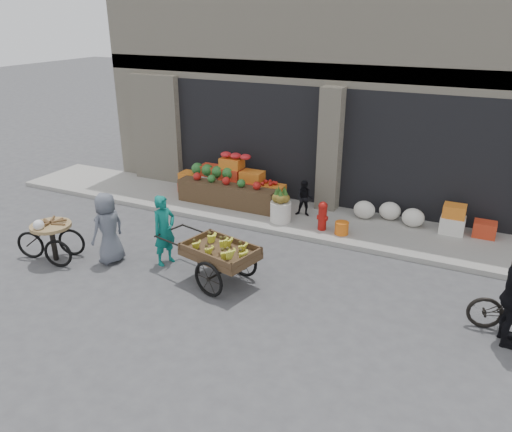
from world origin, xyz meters
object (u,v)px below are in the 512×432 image
at_px(pineapple_bin, 281,212).
at_px(seated_person, 305,198).
at_px(banana_cart, 218,249).
at_px(vendor_grey, 108,228).
at_px(fire_hydrant, 323,215).
at_px(vendor_woman, 164,230).
at_px(tricycle_cart, 52,236).
at_px(orange_bucket, 342,228).

height_order(pineapple_bin, seated_person, seated_person).
height_order(pineapple_bin, banana_cart, banana_cart).
bearing_deg(vendor_grey, fire_hydrant, 144.02).
bearing_deg(fire_hydrant, vendor_woman, -131.30).
distance_m(fire_hydrant, vendor_grey, 4.90).
bearing_deg(tricycle_cart, orange_bucket, 19.45).
distance_m(vendor_woman, vendor_grey, 1.19).
height_order(pineapple_bin, orange_bucket, pineapple_bin).
distance_m(fire_hydrant, tricycle_cart, 6.07).
bearing_deg(fire_hydrant, banana_cart, -109.46).
xyz_separation_m(vendor_woman, vendor_grey, (-1.11, -0.45, 0.01)).
relative_size(fire_hydrant, seated_person, 0.76).
xyz_separation_m(fire_hydrant, tricycle_cart, (-4.75, -3.78, 0.06)).
distance_m(pineapple_bin, banana_cart, 3.15).
bearing_deg(seated_person, pineapple_bin, -133.69).
height_order(seated_person, banana_cart, seated_person).
bearing_deg(vendor_grey, banana_cart, 106.59).
distance_m(pineapple_bin, fire_hydrant, 1.11).
bearing_deg(orange_bucket, pineapple_bin, 176.42).
xyz_separation_m(pineapple_bin, vendor_grey, (-2.51, -3.35, 0.40)).
bearing_deg(tricycle_cart, vendor_grey, 6.74).
xyz_separation_m(tricycle_cart, vendor_grey, (1.13, 0.47, 0.21)).
distance_m(banana_cart, vendor_woman, 1.44).
bearing_deg(pineapple_bin, fire_hydrant, -2.60).
bearing_deg(vendor_woman, vendor_grey, 126.68).
bearing_deg(seated_person, fire_hydrant, -52.88).
xyz_separation_m(pineapple_bin, vendor_woman, (-1.41, -2.90, 0.39)).
bearing_deg(fire_hydrant, tricycle_cart, -141.48).
bearing_deg(pineapple_bin, orange_bucket, -3.58).
bearing_deg(orange_bucket, vendor_woman, -137.01).
height_order(fire_hydrant, vendor_grey, vendor_grey).
bearing_deg(banana_cart, vendor_grey, -161.62).
bearing_deg(tricycle_cart, seated_person, 31.63).
bearing_deg(pineapple_bin, tricycle_cart, -133.61).
relative_size(vendor_woman, tricycle_cart, 1.04).
height_order(pineapple_bin, fire_hydrant, fire_hydrant).
relative_size(pineapple_bin, orange_bucket, 1.62).
bearing_deg(orange_bucket, fire_hydrant, 174.29).
bearing_deg(orange_bucket, banana_cart, -117.66).
xyz_separation_m(pineapple_bin, tricycle_cart, (-3.65, -3.83, 0.20)).
distance_m(seated_person, banana_cart, 3.75).
xyz_separation_m(orange_bucket, tricycle_cart, (-5.25, -3.73, 0.30)).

